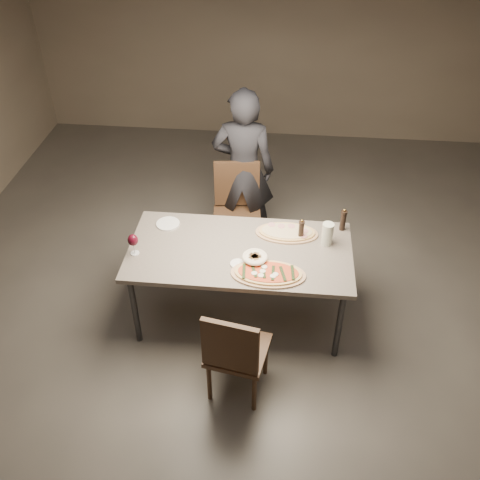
# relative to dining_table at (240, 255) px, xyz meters

# --- Properties ---
(room) EXTENTS (7.00, 7.00, 7.00)m
(room) POSITION_rel_dining_table_xyz_m (0.00, 0.00, 0.71)
(room) COLOR #59534C
(room) RESTS_ON ground
(dining_table) EXTENTS (1.80, 0.90, 0.75)m
(dining_table) POSITION_rel_dining_table_xyz_m (0.00, 0.00, 0.00)
(dining_table) COLOR slate
(dining_table) RESTS_ON ground
(zucchini_pizza) EXTENTS (0.57, 0.32, 0.05)m
(zucchini_pizza) POSITION_rel_dining_table_xyz_m (0.24, -0.28, 0.07)
(zucchini_pizza) COLOR tan
(zucchini_pizza) RESTS_ON dining_table
(ham_pizza) EXTENTS (0.52, 0.29, 0.04)m
(ham_pizza) POSITION_rel_dining_table_xyz_m (0.37, 0.25, 0.07)
(ham_pizza) COLOR tan
(ham_pizza) RESTS_ON dining_table
(bread_basket) EXTENTS (0.20, 0.20, 0.07)m
(bread_basket) POSITION_rel_dining_table_xyz_m (0.13, -0.15, 0.10)
(bread_basket) COLOR beige
(bread_basket) RESTS_ON dining_table
(oil_dish) EXTENTS (0.12, 0.12, 0.01)m
(oil_dish) POSITION_rel_dining_table_xyz_m (-0.00, -0.18, 0.06)
(oil_dish) COLOR white
(oil_dish) RESTS_ON dining_table
(pepper_mill_left) EXTENTS (0.05, 0.05, 0.19)m
(pepper_mill_left) POSITION_rel_dining_table_xyz_m (0.48, 0.19, 0.15)
(pepper_mill_left) COLOR black
(pepper_mill_left) RESTS_ON dining_table
(pepper_mill_right) EXTENTS (0.05, 0.05, 0.21)m
(pepper_mill_right) POSITION_rel_dining_table_xyz_m (0.83, 0.35, 0.15)
(pepper_mill_right) COLOR black
(pepper_mill_right) RESTS_ON dining_table
(carafe) EXTENTS (0.09, 0.09, 0.20)m
(carafe) POSITION_rel_dining_table_xyz_m (0.69, 0.15, 0.15)
(carafe) COLOR silver
(carafe) RESTS_ON dining_table
(wine_glass) EXTENTS (0.08, 0.08, 0.19)m
(wine_glass) POSITION_rel_dining_table_xyz_m (-0.83, -0.13, 0.19)
(wine_glass) COLOR silver
(wine_glass) RESTS_ON dining_table
(side_plate) EXTENTS (0.20, 0.20, 0.01)m
(side_plate) POSITION_rel_dining_table_xyz_m (-0.65, 0.28, 0.06)
(side_plate) COLOR white
(side_plate) RESTS_ON dining_table
(chair_near) EXTENTS (0.49, 0.49, 0.89)m
(chair_near) POSITION_rel_dining_table_xyz_m (0.04, -0.83, -0.19)
(chair_near) COLOR #402A1B
(chair_near) RESTS_ON ground
(chair_far) EXTENTS (0.50, 0.50, 0.96)m
(chair_far) POSITION_rel_dining_table_xyz_m (-0.12, 0.91, -0.16)
(chair_far) COLOR #402A1B
(chair_far) RESTS_ON ground
(diner) EXTENTS (0.61, 0.41, 1.65)m
(diner) POSITION_rel_dining_table_xyz_m (-0.08, 1.11, 0.13)
(diner) COLOR black
(diner) RESTS_ON ground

